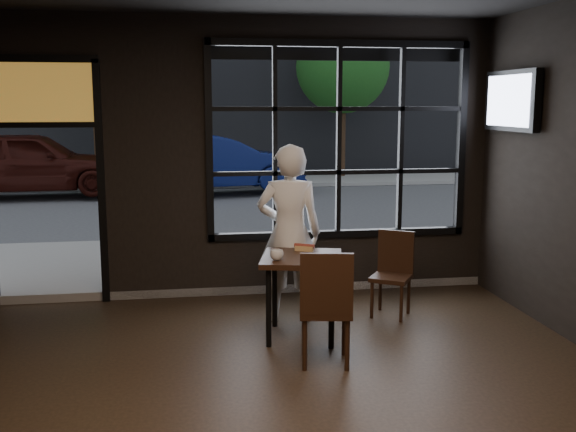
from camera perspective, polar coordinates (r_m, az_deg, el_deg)
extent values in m
cube|color=black|center=(7.89, 4.32, 6.37)|extent=(3.06, 0.12, 2.28)
cube|color=orange|center=(7.81, -20.30, 9.82)|extent=(1.20, 0.06, 0.70)
cube|color=#545456|center=(28.26, -7.66, 4.92)|extent=(60.00, 41.00, 0.04)
cube|color=black|center=(6.50, 1.17, -6.83)|extent=(0.89, 0.89, 0.81)
cube|color=black|center=(5.85, 3.18, -7.62)|extent=(0.51, 0.51, 1.02)
cube|color=black|center=(7.19, 8.72, -4.95)|extent=(0.53, 0.53, 0.89)
imported|color=silver|center=(6.91, 0.10, -1.47)|extent=(0.72, 0.53, 1.83)
imported|color=silver|center=(6.22, -0.95, -3.33)|extent=(0.13, 0.13, 0.10)
cube|color=black|center=(7.75, 18.43, 9.24)|extent=(0.13, 1.11, 0.65)
imported|color=#0B1548|center=(16.47, -6.06, 4.47)|extent=(4.35, 2.22, 1.37)
imported|color=black|center=(16.98, -20.94, 4.27)|extent=(4.50, 1.99, 1.50)
cylinder|color=#332114|center=(19.16, -15.79, 6.18)|extent=(0.22, 0.22, 2.44)
sphere|color=#20591C|center=(19.16, -16.07, 12.12)|extent=(2.66, 2.66, 2.66)
cylinder|color=#332114|center=(19.95, 4.56, 6.69)|extent=(0.23, 0.23, 2.48)
sphere|color=#19531A|center=(19.95, 4.64, 12.51)|extent=(2.71, 2.71, 2.71)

